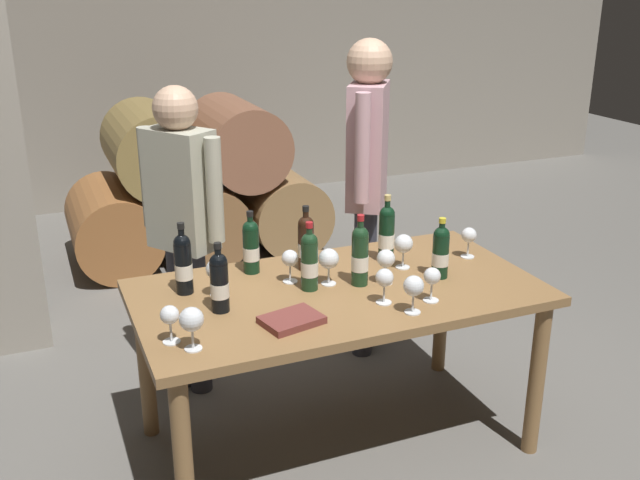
{
  "coord_description": "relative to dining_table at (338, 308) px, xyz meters",
  "views": [
    {
      "loc": [
        -1.15,
        -2.58,
        2.0
      ],
      "look_at": [
        0.0,
        0.2,
        0.91
      ],
      "focal_mm": 40.93,
      "sensor_mm": 36.0,
      "label": 1
    }
  ],
  "objects": [
    {
      "name": "wine_glass_9",
      "position": [
        -0.49,
        0.12,
        0.2
      ],
      "size": [
        0.09,
        0.09,
        0.16
      ],
      "color": "white",
      "rests_on": "dining_table"
    },
    {
      "name": "wine_bottle_5",
      "position": [
        -0.05,
        0.25,
        0.22
      ],
      "size": [
        0.07,
        0.07,
        0.3
      ],
      "color": "black",
      "rests_on": "dining_table"
    },
    {
      "name": "wine_bottle_6",
      "position": [
        -0.28,
        0.31,
        0.21
      ],
      "size": [
        0.07,
        0.07,
        0.28
      ],
      "color": "black",
      "rests_on": "dining_table"
    },
    {
      "name": "wine_bottle_2",
      "position": [
        -0.51,
        -0.02,
        0.22
      ],
      "size": [
        0.07,
        0.07,
        0.29
      ],
      "color": "black",
      "rests_on": "dining_table"
    },
    {
      "name": "wine_bottle_4",
      "position": [
        0.46,
        -0.06,
        0.21
      ],
      "size": [
        0.07,
        0.07,
        0.27
      ],
      "color": "black",
      "rests_on": "dining_table"
    },
    {
      "name": "wine_glass_10",
      "position": [
        0.17,
        -0.33,
        0.2
      ],
      "size": [
        0.08,
        0.08,
        0.16
      ],
      "color": "white",
      "rests_on": "dining_table"
    },
    {
      "name": "wine_glass_2",
      "position": [
        0.36,
        0.1,
        0.2
      ],
      "size": [
        0.09,
        0.09,
        0.16
      ],
      "color": "white",
      "rests_on": "dining_table"
    },
    {
      "name": "wine_glass_3",
      "position": [
        0.3,
        -0.26,
        0.19
      ],
      "size": [
        0.07,
        0.07,
        0.14
      ],
      "color": "white",
      "rests_on": "dining_table"
    },
    {
      "name": "wine_glass_4",
      "position": [
        -0.69,
        -0.29,
        0.2
      ],
      "size": [
        0.09,
        0.09,
        0.16
      ],
      "color": "white",
      "rests_on": "dining_table"
    },
    {
      "name": "taster_seated_left",
      "position": [
        -0.49,
        0.72,
        0.25
      ],
      "size": [
        0.33,
        0.42,
        1.54
      ],
      "color": "#383842",
      "rests_on": "ground_plane"
    },
    {
      "name": "tasting_notebook",
      "position": [
        -0.3,
        -0.23,
        0.11
      ],
      "size": [
        0.25,
        0.21,
        0.03
      ],
      "primitive_type": "cube",
      "rotation": [
        0.0,
        0.0,
        0.23
      ],
      "color": "brown",
      "rests_on": "dining_table"
    },
    {
      "name": "sommelier_presenting",
      "position": [
        0.49,
        0.75,
        0.37
      ],
      "size": [
        0.33,
        0.43,
        1.72
      ],
      "color": "#383842",
      "rests_on": "ground_plane"
    },
    {
      "name": "cellar_back_wall",
      "position": [
        0.0,
        4.2,
        0.73
      ],
      "size": [
        10.0,
        0.24,
        2.8
      ],
      "primitive_type": "cube",
      "color": "gray",
      "rests_on": "ground_plane"
    },
    {
      "name": "ground_plane",
      "position": [
        0.0,
        0.0,
        -0.67
      ],
      "size": [
        14.0,
        14.0,
        0.0
      ],
      "primitive_type": "plane",
      "color": "#66635E"
    },
    {
      "name": "wine_bottle_7",
      "position": [
        0.1,
        0.01,
        0.23
      ],
      "size": [
        0.07,
        0.07,
        0.31
      ],
      "color": "#19381E",
      "rests_on": "dining_table"
    },
    {
      "name": "wine_glass_8",
      "position": [
        -0.75,
        -0.21,
        0.19
      ],
      "size": [
        0.07,
        0.07,
        0.14
      ],
      "color": "white",
      "rests_on": "dining_table"
    },
    {
      "name": "wine_bottle_1",
      "position": [
        0.33,
        0.2,
        0.23
      ],
      "size": [
        0.07,
        0.07,
        0.32
      ],
      "color": "black",
      "rests_on": "dining_table"
    },
    {
      "name": "wine_glass_5",
      "position": [
        -0.02,
        0.06,
        0.2
      ],
      "size": [
        0.09,
        0.09,
        0.16
      ],
      "color": "white",
      "rests_on": "dining_table"
    },
    {
      "name": "dining_table",
      "position": [
        0.0,
        0.0,
        0.0
      ],
      "size": [
        1.7,
        0.9,
        0.76
      ],
      "color": "olive",
      "rests_on": "ground_plane"
    },
    {
      "name": "wine_glass_6",
      "position": [
        0.11,
        -0.2,
        0.2
      ],
      "size": [
        0.07,
        0.07,
        0.15
      ],
      "color": "white",
      "rests_on": "dining_table"
    },
    {
      "name": "wine_bottle_3",
      "position": [
        -0.11,
        0.04,
        0.22
      ],
      "size": [
        0.07,
        0.07,
        0.3
      ],
      "color": "#19381E",
      "rests_on": "dining_table"
    },
    {
      "name": "wine_glass_1",
      "position": [
        0.71,
        0.1,
        0.19
      ],
      "size": [
        0.07,
        0.07,
        0.15
      ],
      "color": "white",
      "rests_on": "dining_table"
    },
    {
      "name": "wine_bottle_0",
      "position": [
        -0.61,
        0.2,
        0.22
      ],
      "size": [
        0.07,
        0.07,
        0.31
      ],
      "color": "black",
      "rests_on": "dining_table"
    },
    {
      "name": "wine_glass_0",
      "position": [
        -0.16,
        0.14,
        0.19
      ],
      "size": [
        0.07,
        0.07,
        0.15
      ],
      "color": "white",
      "rests_on": "dining_table"
    },
    {
      "name": "barrel_stack",
      "position": [
        0.0,
        2.6,
        -0.15
      ],
      "size": [
        1.86,
        0.9,
        1.15
      ],
      "color": "#985F32",
      "rests_on": "ground_plane"
    },
    {
      "name": "wine_glass_7",
      "position": [
        0.21,
        -0.03,
        0.2
      ],
      "size": [
        0.08,
        0.08,
        0.15
      ],
      "color": "white",
      "rests_on": "dining_table"
    }
  ]
}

